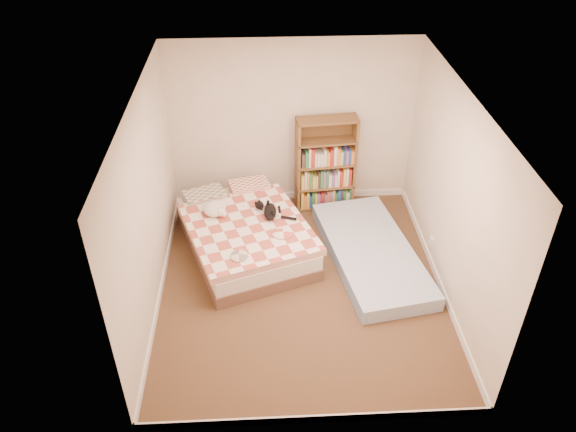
{
  "coord_description": "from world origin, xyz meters",
  "views": [
    {
      "loc": [
        -0.43,
        -5.28,
        4.81
      ],
      "look_at": [
        -0.14,
        0.3,
        0.85
      ],
      "focal_mm": 35.0,
      "sensor_mm": 36.0,
      "label": 1
    }
  ],
  "objects_px": {
    "black_cat": "(270,210)",
    "floor_mattress": "(371,253)",
    "white_dog": "(215,209)",
    "bookshelf": "(325,174)",
    "bed": "(245,233)"
  },
  "relations": [
    {
      "from": "black_cat",
      "to": "white_dog",
      "type": "relative_size",
      "value": 1.81
    },
    {
      "from": "bed",
      "to": "floor_mattress",
      "type": "relative_size",
      "value": 1.05
    },
    {
      "from": "floor_mattress",
      "to": "white_dog",
      "type": "relative_size",
      "value": 6.57
    },
    {
      "from": "bookshelf",
      "to": "black_cat",
      "type": "bearing_deg",
      "value": -137.75
    },
    {
      "from": "bed",
      "to": "black_cat",
      "type": "xyz_separation_m",
      "value": [
        0.35,
        0.08,
        0.3
      ]
    },
    {
      "from": "bookshelf",
      "to": "white_dog",
      "type": "distance_m",
      "value": 1.79
    },
    {
      "from": "white_dog",
      "to": "floor_mattress",
      "type": "bearing_deg",
      "value": -10.83
    },
    {
      "from": "bookshelf",
      "to": "floor_mattress",
      "type": "distance_m",
      "value": 1.49
    },
    {
      "from": "bed",
      "to": "floor_mattress",
      "type": "distance_m",
      "value": 1.71
    },
    {
      "from": "bookshelf",
      "to": "floor_mattress",
      "type": "xyz_separation_m",
      "value": [
        0.49,
        -1.34,
        -0.43
      ]
    },
    {
      "from": "black_cat",
      "to": "floor_mattress",
      "type": "bearing_deg",
      "value": -61.87
    },
    {
      "from": "bed",
      "to": "floor_mattress",
      "type": "height_order",
      "value": "bed"
    },
    {
      "from": "bookshelf",
      "to": "white_dog",
      "type": "bearing_deg",
      "value": -156.34
    },
    {
      "from": "bed",
      "to": "black_cat",
      "type": "height_order",
      "value": "black_cat"
    },
    {
      "from": "floor_mattress",
      "to": "bookshelf",
      "type": "bearing_deg",
      "value": 100.18
    }
  ]
}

